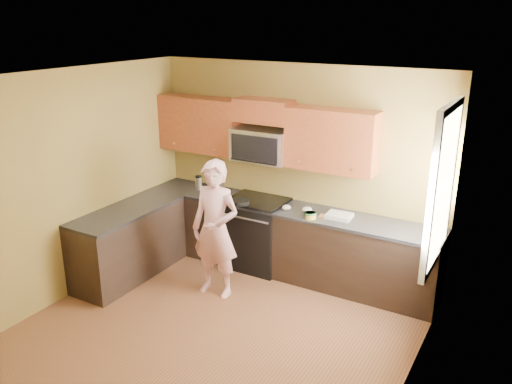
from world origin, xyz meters
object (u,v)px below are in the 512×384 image
Objects in this scene: butter_tub at (310,218)px; travel_mug at (199,189)px; microwave at (262,161)px; frying_pan at (240,204)px; woman at (215,229)px; stove at (257,233)px.

travel_mug is (-1.82, 0.23, 0.00)m from butter_tub.
microwave is 0.64m from frying_pan.
travel_mug is at bearing -174.91° from microwave.
microwave is 1.82× the size of frying_pan.
woman is 1.30m from travel_mug.
woman is 0.65m from frying_pan.
frying_pan reaches higher than stove.
woman reaches higher than travel_mug.
microwave is 3.79× the size of travel_mug.
travel_mug is at bearing 141.75° from frying_pan.
microwave reaches higher than frying_pan.
stove is 2.27× the size of frying_pan.
stove is 0.98m from microwave.
travel_mug reaches higher than frying_pan.
woman is at bearing -93.34° from microwave.
microwave is (0.00, 0.12, 0.97)m from stove.
woman is at bearing -142.51° from butter_tub.
frying_pan reaches higher than butter_tub.
microwave is at bearing 90.00° from stove.
woman reaches higher than frying_pan.
stove is 1.25× the size of microwave.
stove is 0.98m from butter_tub.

